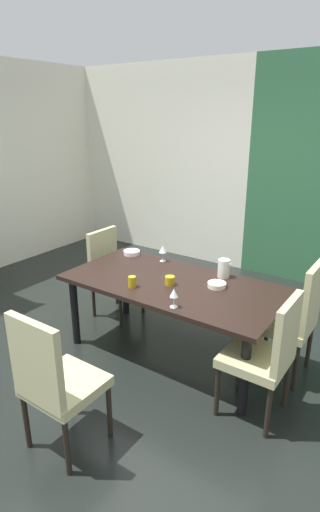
{
  "coord_description": "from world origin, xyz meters",
  "views": [
    {
      "loc": [
        2.14,
        -2.46,
        2.1
      ],
      "look_at": [
        0.17,
        0.39,
        0.85
      ],
      "focal_mm": 28.0,
      "sensor_mm": 36.0,
      "label": 1
    }
  ],
  "objects_px": {
    "wine_glass_front": "(174,294)",
    "wine_glass_south": "(163,250)",
    "chair_head_near": "(54,379)",
    "serving_bowl_north": "(132,252)",
    "chair_right_far": "(295,316)",
    "cup_west": "(170,280)",
    "chair_left_far": "(112,268)",
    "cup_east": "(132,282)",
    "pitcher_rear": "(224,268)",
    "dining_table": "(173,290)",
    "serving_bowl_center": "(217,285)",
    "chair_right_near": "(267,352)"
  },
  "relations": [
    {
      "from": "chair_head_near",
      "to": "cup_west",
      "type": "relative_size",
      "value": 12.06
    },
    {
      "from": "chair_left_far",
      "to": "chair_right_far",
      "type": "bearing_deg",
      "value": 90.0
    },
    {
      "from": "cup_east",
      "to": "pitcher_rear",
      "type": "height_order",
      "value": "pitcher_rear"
    },
    {
      "from": "dining_table",
      "to": "wine_glass_south",
      "type": "distance_m",
      "value": 0.56
    },
    {
      "from": "chair_right_far",
      "to": "serving_bowl_center",
      "type": "height_order",
      "value": "chair_right_far"
    },
    {
      "from": "chair_head_near",
      "to": "serving_bowl_north",
      "type": "height_order",
      "value": "chair_head_near"
    },
    {
      "from": "dining_table",
      "to": "wine_glass_front",
      "type": "distance_m",
      "value": 0.51
    },
    {
      "from": "serving_bowl_north",
      "to": "chair_left_far",
      "type": "bearing_deg",
      "value": -165.88
    },
    {
      "from": "chair_right_near",
      "to": "serving_bowl_center",
      "type": "bearing_deg",
      "value": 55.44
    },
    {
      "from": "chair_right_far",
      "to": "pitcher_rear",
      "type": "height_order",
      "value": "chair_right_far"
    },
    {
      "from": "chair_right_far",
      "to": "wine_glass_front",
      "type": "bearing_deg",
      "value": 133.99
    },
    {
      "from": "dining_table",
      "to": "cup_east",
      "type": "bearing_deg",
      "value": -129.09
    },
    {
      "from": "wine_glass_front",
      "to": "chair_right_far",
      "type": "bearing_deg",
      "value": 43.99
    },
    {
      "from": "chair_left_far",
      "to": "chair_right_near",
      "type": "bearing_deg",
      "value": 72.85
    },
    {
      "from": "serving_bowl_center",
      "to": "cup_west",
      "type": "relative_size",
      "value": 1.87
    },
    {
      "from": "dining_table",
      "to": "chair_head_near",
      "type": "bearing_deg",
      "value": -89.63
    },
    {
      "from": "wine_glass_south",
      "to": "pitcher_rear",
      "type": "bearing_deg",
      "value": -2.19
    },
    {
      "from": "chair_right_far",
      "to": "serving_bowl_north",
      "type": "height_order",
      "value": "chair_right_far"
    },
    {
      "from": "chair_right_near",
      "to": "wine_glass_front",
      "type": "distance_m",
      "value": 0.78
    },
    {
      "from": "cup_west",
      "to": "serving_bowl_center",
      "type": "bearing_deg",
      "value": 27.35
    },
    {
      "from": "chair_left_far",
      "to": "wine_glass_south",
      "type": "bearing_deg",
      "value": 97.37
    },
    {
      "from": "wine_glass_front",
      "to": "wine_glass_south",
      "type": "distance_m",
      "value": 0.99
    },
    {
      "from": "chair_head_near",
      "to": "pitcher_rear",
      "type": "relative_size",
      "value": 6.04
    },
    {
      "from": "chair_right_near",
      "to": "serving_bowl_north",
      "type": "relative_size",
      "value": 5.7
    },
    {
      "from": "serving_bowl_north",
      "to": "pitcher_rear",
      "type": "xyz_separation_m",
      "value": [
        1.05,
        -0.01,
        0.06
      ]
    },
    {
      "from": "dining_table",
      "to": "chair_right_far",
      "type": "bearing_deg",
      "value": 17.04
    },
    {
      "from": "dining_table",
      "to": "chair_head_near",
      "type": "distance_m",
      "value": 1.36
    },
    {
      "from": "chair_right_near",
      "to": "pitcher_rear",
      "type": "height_order",
      "value": "chair_right_near"
    },
    {
      "from": "wine_glass_front",
      "to": "serving_bowl_north",
      "type": "xyz_separation_m",
      "value": [
        -1.0,
        0.75,
        -0.09
      ]
    },
    {
      "from": "chair_head_near",
      "to": "pitcher_rear",
      "type": "distance_m",
      "value": 1.76
    },
    {
      "from": "chair_left_far",
      "to": "wine_glass_south",
      "type": "height_order",
      "value": "chair_left_far"
    },
    {
      "from": "serving_bowl_center",
      "to": "chair_right_far",
      "type": "bearing_deg",
      "value": 15.89
    },
    {
      "from": "chair_head_near",
      "to": "wine_glass_front",
      "type": "bearing_deg",
      "value": 75.32
    },
    {
      "from": "dining_table",
      "to": "wine_glass_south",
      "type": "bearing_deg",
      "value": 133.92
    },
    {
      "from": "chair_left_far",
      "to": "wine_glass_front",
      "type": "xyz_separation_m",
      "value": [
        1.23,
        -0.69,
        0.3
      ]
    },
    {
      "from": "wine_glass_front",
      "to": "wine_glass_south",
      "type": "relative_size",
      "value": 0.96
    },
    {
      "from": "chair_right_near",
      "to": "wine_glass_south",
      "type": "relative_size",
      "value": 6.02
    },
    {
      "from": "wine_glass_south",
      "to": "cup_west",
      "type": "xyz_separation_m",
      "value": [
        0.37,
        -0.44,
        -0.08
      ]
    },
    {
      "from": "chair_right_far",
      "to": "cup_west",
      "type": "height_order",
      "value": "chair_right_far"
    },
    {
      "from": "wine_glass_south",
      "to": "serving_bowl_north",
      "type": "relative_size",
      "value": 0.95
    },
    {
      "from": "cup_west",
      "to": "cup_east",
      "type": "xyz_separation_m",
      "value": [
        -0.23,
        -0.22,
        0.01
      ]
    },
    {
      "from": "wine_glass_front",
      "to": "cup_east",
      "type": "relative_size",
      "value": 1.63
    },
    {
      "from": "wine_glass_front",
      "to": "wine_glass_south",
      "type": "height_order",
      "value": "wine_glass_south"
    },
    {
      "from": "chair_head_near",
      "to": "serving_bowl_north",
      "type": "distance_m",
      "value": 1.88
    },
    {
      "from": "wine_glass_south",
      "to": "cup_east",
      "type": "distance_m",
      "value": 0.68
    },
    {
      "from": "serving_bowl_north",
      "to": "cup_east",
      "type": "relative_size",
      "value": 1.79
    },
    {
      "from": "serving_bowl_north",
      "to": "cup_east",
      "type": "bearing_deg",
      "value": -51.26
    },
    {
      "from": "cup_east",
      "to": "chair_head_near",
      "type": "bearing_deg",
      "value": -77.64
    },
    {
      "from": "wine_glass_front",
      "to": "serving_bowl_north",
      "type": "distance_m",
      "value": 1.26
    },
    {
      "from": "chair_left_far",
      "to": "pitcher_rear",
      "type": "height_order",
      "value": "chair_left_far"
    }
  ]
}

